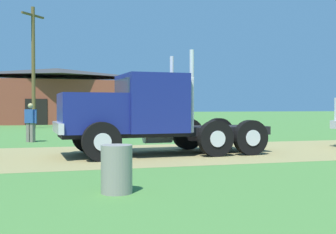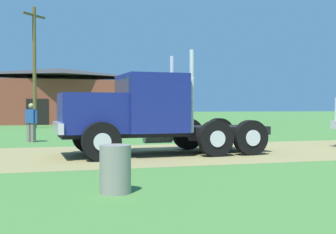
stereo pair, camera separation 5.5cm
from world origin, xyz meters
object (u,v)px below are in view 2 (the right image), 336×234
object	(u,v)px
truck_foreground_white	(142,115)
steel_barrel	(115,169)
shed_building	(59,97)
utility_pole_far	(34,64)
visitor_far_side	(31,121)

from	to	relation	value
truck_foreground_white	steel_barrel	distance (m)	6.23
steel_barrel	shed_building	xyz separation A→B (m)	(-0.33, 33.59, 2.02)
steel_barrel	utility_pole_far	xyz separation A→B (m)	(-2.18, 24.81, 4.18)
truck_foreground_white	steel_barrel	world-z (taller)	truck_foreground_white
visitor_far_side	steel_barrel	distance (m)	12.27
truck_foreground_white	visitor_far_side	world-z (taller)	truck_foreground_white
visitor_far_side	shed_building	world-z (taller)	shed_building
visitor_far_side	utility_pole_far	distance (m)	13.23
shed_building	visitor_far_side	bearing A→B (deg)	-94.28
steel_barrel	shed_building	size ratio (longest dim) A/B	0.06
truck_foreground_white	shed_building	world-z (taller)	shed_building
steel_barrel	utility_pole_far	distance (m)	25.26
visitor_far_side	steel_barrel	xyz separation A→B (m)	(1.94, -12.11, -0.50)
truck_foreground_white	visitor_far_side	size ratio (longest dim) A/B	4.17
visitor_far_side	utility_pole_far	bearing A→B (deg)	91.11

